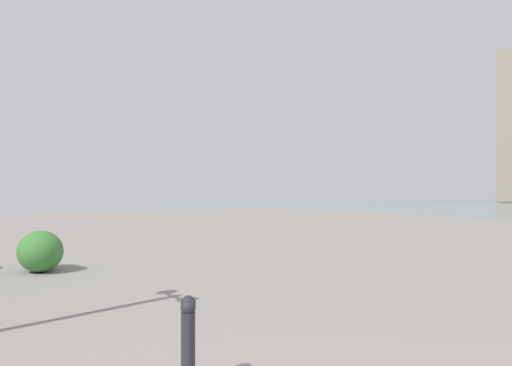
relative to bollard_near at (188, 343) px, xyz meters
name	(u,v)px	position (x,y,z in m)	size (l,w,h in m)	color
bollard_near	(188,343)	(0.00, 0.00, 0.00)	(0.13, 0.13, 0.76)	#232328
bollard_mid	(188,339)	(0.07, -0.04, 0.01)	(0.13, 0.13, 0.78)	#232328
shrub_low	(41,252)	(7.64, -0.62, -0.04)	(0.84, 0.75, 0.71)	#387533
shrub_round	(40,251)	(7.27, -0.52, 0.02)	(0.99, 0.89, 0.84)	#387533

